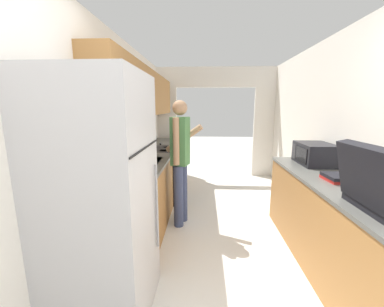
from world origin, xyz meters
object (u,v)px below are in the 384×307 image
Objects in this scene: book_stack at (338,178)px; knife at (161,144)px; range_oven at (159,174)px; microwave at (315,154)px; person at (180,160)px; refrigerator at (102,201)px.

book_stack is 0.88× the size of knife.
range_oven is 3.83× the size of book_stack.
book_stack is (2.09, -1.70, 0.48)m from range_oven.
microwave is 2.69m from knife.
book_stack is (1.62, -0.81, 0.02)m from person.
knife is (-2.23, 1.51, -0.12)m from microwave.
refrigerator is at bearing -89.18° from range_oven.
refrigerator is 6.77× the size of book_stack.
microwave is at bearing -50.02° from knife.
refrigerator is at bearing -104.21° from knife.
person is 1.71m from microwave.
range_oven is 2.74m from book_stack.
knife is (-2.14, 2.21, -0.03)m from book_stack.
refrigerator is at bearing -162.58° from book_stack.
person is 5.51× the size of knife.
range_oven reaches higher than knife.
microwave is at bearing 32.17° from refrigerator.
book_stack is (2.06, 0.65, 0.01)m from refrigerator.
knife is at bearing 91.66° from refrigerator.
refrigerator reaches higher than knife.
knife is (-0.52, 1.40, -0.00)m from person.
person is 3.17× the size of microwave.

